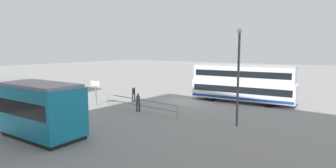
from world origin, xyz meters
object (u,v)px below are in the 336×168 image
tram_yellow (8,102)px  pedestrian_crossing (138,101)px  info_sign (96,88)px  street_lamp (238,70)px  double_decker_bus (243,83)px  pedestrian_near_railing (134,93)px

tram_yellow → pedestrian_crossing: bearing=-118.7°
info_sign → street_lamp: size_ratio=0.37×
info_sign → pedestrian_crossing: bearing=-178.4°
double_decker_bus → street_lamp: bearing=105.9°
info_sign → tram_yellow: bearing=93.2°
pedestrian_near_railing → info_sign: bearing=62.9°
double_decker_bus → pedestrian_crossing: 11.02m
double_decker_bus → pedestrian_near_railing: double_decker_bus is taller
tram_yellow → pedestrian_near_railing: size_ratio=8.39×
info_sign → street_lamp: bearing=-177.8°
info_sign → street_lamp: (-13.75, -0.54, 2.27)m
double_decker_bus → street_lamp: street_lamp is taller
tram_yellow → pedestrian_crossing: tram_yellow is taller
pedestrian_crossing → street_lamp: street_lamp is taller
info_sign → street_lamp: 13.95m
info_sign → street_lamp: street_lamp is taller
pedestrian_near_railing → pedestrian_crossing: bearing=135.2°
pedestrian_near_railing → info_sign: 3.97m
double_decker_bus → info_sign: size_ratio=4.11×
tram_yellow → double_decker_bus: bearing=-121.6°
double_decker_bus → pedestrian_near_railing: 11.16m
double_decker_bus → pedestrian_crossing: (6.16, 9.09, -1.02)m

